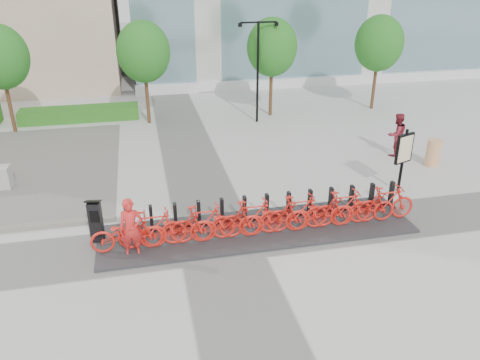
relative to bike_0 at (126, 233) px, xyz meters
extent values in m
plane|color=beige|center=(2.60, 0.05, -0.61)|extent=(120.00, 120.00, 0.00)
cube|color=#1F6F1F|center=(-2.40, 13.25, -0.26)|extent=(6.00, 1.20, 0.70)
cylinder|color=brown|center=(-5.40, 12.05, 0.89)|extent=(0.18, 0.18, 3.00)
ellipsoid|color=#276F25|center=(-5.40, 12.05, 2.99)|extent=(2.60, 2.60, 2.99)
cylinder|color=brown|center=(1.10, 12.05, 0.89)|extent=(0.18, 0.18, 3.00)
ellipsoid|color=#276F25|center=(1.10, 12.05, 2.99)|extent=(2.60, 2.60, 2.99)
cylinder|color=brown|center=(7.60, 12.05, 0.89)|extent=(0.18, 0.18, 3.00)
ellipsoid|color=#276F25|center=(7.60, 12.05, 2.99)|extent=(2.60, 2.60, 2.99)
cylinder|color=brown|center=(13.60, 12.05, 0.89)|extent=(0.18, 0.18, 3.00)
ellipsoid|color=#276F25|center=(13.60, 12.05, 2.99)|extent=(2.60, 2.60, 2.99)
cylinder|color=black|center=(6.60, 11.05, 1.89)|extent=(0.12, 0.12, 5.00)
cube|color=black|center=(6.15, 11.05, 4.34)|extent=(0.90, 0.08, 0.08)
cube|color=black|center=(7.05, 11.05, 4.34)|extent=(0.90, 0.08, 0.08)
cylinder|color=black|center=(5.70, 11.05, 4.24)|extent=(0.20, 0.20, 0.18)
cylinder|color=black|center=(7.50, 11.05, 4.24)|extent=(0.20, 0.20, 0.18)
cube|color=#2F2F32|center=(3.90, 0.35, -0.57)|extent=(9.60, 2.40, 0.08)
imported|color=red|center=(0.00, 0.00, 0.00)|extent=(2.01, 0.70, 1.06)
imported|color=red|center=(0.72, 0.00, 0.06)|extent=(1.95, 0.55, 1.17)
imported|color=red|center=(1.44, 0.00, 0.00)|extent=(2.01, 0.70, 1.06)
imported|color=red|center=(2.16, 0.00, 0.06)|extent=(1.95, 0.55, 1.17)
imported|color=red|center=(2.88, 0.00, 0.00)|extent=(2.01, 0.70, 1.06)
imported|color=red|center=(3.60, 0.00, 0.06)|extent=(1.95, 0.55, 1.17)
imported|color=red|center=(4.32, 0.00, 0.00)|extent=(2.01, 0.70, 1.06)
imported|color=red|center=(5.04, 0.00, 0.06)|extent=(1.95, 0.55, 1.17)
imported|color=red|center=(5.76, 0.00, 0.00)|extent=(2.01, 0.70, 1.06)
imported|color=red|center=(6.48, 0.00, 0.06)|extent=(1.95, 0.55, 1.17)
imported|color=red|center=(7.20, 0.00, 0.00)|extent=(2.01, 0.70, 1.06)
imported|color=red|center=(7.92, 0.00, 0.06)|extent=(1.95, 0.55, 1.17)
cube|color=black|center=(-0.85, 0.69, 0.10)|extent=(0.39, 0.35, 1.25)
cube|color=black|center=(-0.85, 0.69, 0.76)|extent=(0.47, 0.41, 0.16)
cube|color=black|center=(-0.85, 0.53, 0.34)|extent=(0.25, 0.06, 0.35)
imported|color=red|center=(0.15, -0.26, 0.28)|extent=(0.65, 0.43, 1.77)
imported|color=maroon|center=(11.17, 5.17, 0.32)|extent=(1.04, 0.89, 1.85)
cylinder|color=#E26500|center=(12.09, 3.80, -0.06)|extent=(0.62, 0.62, 1.09)
cylinder|color=black|center=(9.54, 1.94, 0.56)|extent=(0.11, 0.11, 2.34)
cube|color=black|center=(9.54, 1.94, 1.04)|extent=(0.75, 0.36, 1.06)
cube|color=beige|center=(9.54, 1.87, 1.04)|extent=(0.62, 0.25, 0.93)
camera|label=1|loc=(0.68, -11.68, 6.83)|focal=35.00mm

